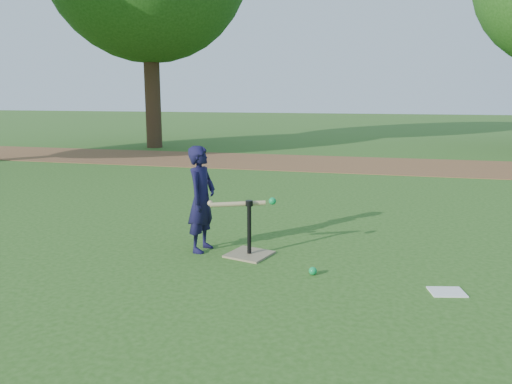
# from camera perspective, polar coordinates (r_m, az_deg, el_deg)

# --- Properties ---
(ground) EXTENTS (80.00, 80.00, 0.00)m
(ground) POSITION_cam_1_polar(r_m,az_deg,el_deg) (5.48, 0.26, -7.36)
(ground) COLOR #285116
(ground) RESTS_ON ground
(dirt_strip) EXTENTS (24.00, 3.00, 0.01)m
(dirt_strip) POSITION_cam_1_polar(r_m,az_deg,el_deg) (12.72, 8.46, 3.24)
(dirt_strip) COLOR brown
(dirt_strip) RESTS_ON ground
(child) EXTENTS (0.33, 0.46, 1.18)m
(child) POSITION_cam_1_polar(r_m,az_deg,el_deg) (5.56, -6.23, -0.80)
(child) COLOR black
(child) RESTS_ON ground
(wiffle_ball_ground) EXTENTS (0.08, 0.08, 0.08)m
(wiffle_ball_ground) POSITION_cam_1_polar(r_m,az_deg,el_deg) (4.96, 6.51, -8.95)
(wiffle_ball_ground) COLOR #0C8D40
(wiffle_ball_ground) RESTS_ON ground
(clipboard) EXTENTS (0.34, 0.29, 0.01)m
(clipboard) POSITION_cam_1_polar(r_m,az_deg,el_deg) (4.84, 20.98, -10.61)
(clipboard) COLOR white
(clipboard) RESTS_ON ground
(batting_tee) EXTENTS (0.53, 0.53, 0.61)m
(batting_tee) POSITION_cam_1_polar(r_m,az_deg,el_deg) (5.48, -0.78, -6.14)
(batting_tee) COLOR #877756
(batting_tee) RESTS_ON ground
(swing_action) EXTENTS (0.74, 0.30, 0.11)m
(swing_action) POSITION_cam_1_polar(r_m,az_deg,el_deg) (5.36, -1.59, -1.29)
(swing_action) COLOR tan
(swing_action) RESTS_ON ground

